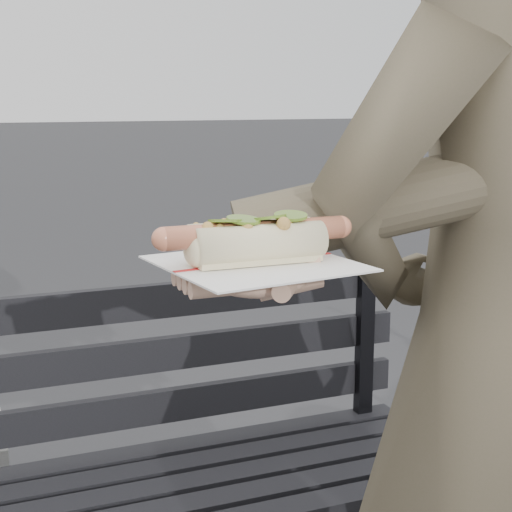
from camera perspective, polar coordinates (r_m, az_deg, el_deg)
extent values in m
cylinder|color=black|center=(2.22, 7.83, -17.39)|extent=(0.04, 0.04, 0.45)
cube|color=black|center=(1.75, -9.25, -16.96)|extent=(1.50, 0.07, 0.03)
cube|color=black|center=(1.83, -9.91, -15.67)|extent=(1.50, 0.07, 0.03)
cube|color=black|center=(1.91, -10.50, -14.48)|extent=(1.50, 0.07, 0.03)
cube|color=black|center=(2.06, 7.90, -6.24)|extent=(0.04, 0.03, 0.42)
cube|color=black|center=(1.89, -10.80, -11.24)|extent=(1.50, 0.02, 0.08)
cube|color=black|center=(1.85, -10.95, -7.51)|extent=(1.50, 0.02, 0.08)
cube|color=black|center=(1.81, -11.11, -3.61)|extent=(1.50, 0.02, 0.08)
imported|color=#4D4733|center=(1.19, 17.83, -8.63)|extent=(0.69, 0.49, 1.79)
cylinder|color=#4D4733|center=(1.03, 12.45, 4.53)|extent=(0.51, 0.23, 0.19)
cylinder|color=#D8A384|center=(0.86, 2.23, -0.99)|extent=(0.09, 0.08, 0.07)
ellipsoid|color=#D8A384|center=(0.83, 0.00, -1.68)|extent=(0.10, 0.11, 0.03)
cylinder|color=#D8A384|center=(0.79, -2.90, -2.35)|extent=(0.05, 0.02, 0.02)
cylinder|color=#D8A384|center=(0.81, -3.37, -2.03)|extent=(0.05, 0.02, 0.02)
cylinder|color=#D8A384|center=(0.82, -3.81, -1.72)|extent=(0.05, 0.02, 0.02)
cylinder|color=#D8A384|center=(0.84, -4.24, -1.43)|extent=(0.05, 0.02, 0.02)
cylinder|color=#D8A384|center=(0.79, 2.17, -2.33)|extent=(0.04, 0.05, 0.02)
cube|color=white|center=(0.83, 0.00, -0.54)|extent=(0.21, 0.21, 0.00)
cube|color=#B21E1E|center=(0.83, 0.00, -0.43)|extent=(0.19, 0.03, 0.00)
cylinder|color=#CB704E|center=(0.82, 0.00, 1.70)|extent=(0.20, 0.02, 0.02)
sphere|color=#CB704E|center=(0.79, -6.73, 1.23)|extent=(0.03, 0.02, 0.02)
sphere|color=#CB704E|center=(0.86, 6.16, 2.12)|extent=(0.03, 0.02, 0.02)
sphere|color=#9E6B2D|center=(0.83, -1.25, 2.49)|extent=(0.01, 0.01, 0.01)
sphere|color=#9E6B2D|center=(0.80, -2.66, 2.05)|extent=(0.01, 0.01, 0.01)
sphere|color=#9E6B2D|center=(0.81, 0.00, 2.32)|extent=(0.01, 0.01, 0.01)
sphere|color=#9E6B2D|center=(0.78, -2.90, 1.41)|extent=(0.01, 0.01, 0.01)
sphere|color=#9E6B2D|center=(0.82, -4.38, 2.20)|extent=(0.01, 0.01, 0.01)
sphere|color=#9E6B2D|center=(0.83, 2.05, 1.97)|extent=(0.01, 0.01, 0.01)
sphere|color=#9E6B2D|center=(0.82, -3.24, 1.90)|extent=(0.01, 0.01, 0.01)
sphere|color=#9E6B2D|center=(0.80, -3.89, 1.67)|extent=(0.01, 0.01, 0.01)
sphere|color=#9E6B2D|center=(0.83, 1.38, 2.24)|extent=(0.01, 0.01, 0.01)
sphere|color=#9E6B2D|center=(0.85, 1.73, 2.22)|extent=(0.01, 0.01, 0.01)
sphere|color=#9E6B2D|center=(0.83, 0.27, 2.39)|extent=(0.01, 0.01, 0.01)
sphere|color=#9E6B2D|center=(0.81, -1.13, 2.31)|extent=(0.01, 0.01, 0.01)
sphere|color=#9E6B2D|center=(0.83, 1.86, 2.19)|extent=(0.01, 0.01, 0.01)
sphere|color=#9E6B2D|center=(0.81, -2.32, 2.36)|extent=(0.01, 0.01, 0.01)
sphere|color=#9E6B2D|center=(0.84, -0.23, 2.44)|extent=(0.01, 0.01, 0.01)
sphere|color=#9E6B2D|center=(0.83, -1.61, 2.17)|extent=(0.01, 0.01, 0.01)
sphere|color=#9E6B2D|center=(0.83, 2.03, 2.55)|extent=(0.01, 0.01, 0.01)
sphere|color=#9E6B2D|center=(0.85, 1.82, 2.63)|extent=(0.01, 0.01, 0.01)
sphere|color=#9E6B2D|center=(0.82, -1.99, 1.82)|extent=(0.01, 0.01, 0.01)
sphere|color=#9E6B2D|center=(0.85, 2.57, 2.33)|extent=(0.01, 0.01, 0.01)
sphere|color=#9E6B2D|center=(0.85, 2.03, 2.34)|extent=(0.01, 0.01, 0.01)
sphere|color=#9E6B2D|center=(0.82, -2.99, 2.31)|extent=(0.01, 0.01, 0.01)
sphere|color=#9E6B2D|center=(0.81, 2.02, 2.35)|extent=(0.01, 0.01, 0.01)
sphere|color=#9E6B2D|center=(0.82, 1.81, 2.04)|extent=(0.01, 0.01, 0.01)
sphere|color=#9E6B2D|center=(0.82, 2.80, 1.95)|extent=(0.01, 0.01, 0.01)
sphere|color=#9E6B2D|center=(0.80, -0.66, 2.01)|extent=(0.01, 0.01, 0.01)
sphere|color=#9E6B2D|center=(0.80, -3.52, 2.05)|extent=(0.01, 0.01, 0.01)
sphere|color=#9E6B2D|center=(0.83, -0.92, 2.37)|extent=(0.01, 0.01, 0.01)
sphere|color=#9E6B2D|center=(0.82, 2.40, 2.44)|extent=(0.01, 0.01, 0.01)
sphere|color=#9E6B2D|center=(0.83, 1.71, 2.02)|extent=(0.01, 0.01, 0.01)
cylinder|color=#5A7E22|center=(0.81, -2.25, 2.56)|extent=(0.04, 0.04, 0.01)
cylinder|color=#5A7E22|center=(0.81, -0.91, 2.66)|extent=(0.04, 0.04, 0.01)
cylinder|color=#5A7E22|center=(0.82, 1.00, 2.82)|extent=(0.04, 0.04, 0.01)
cylinder|color=#5A7E22|center=(0.83, 2.54, 2.95)|extent=(0.04, 0.04, 0.01)
cube|color=brown|center=(3.14, 15.09, -13.14)|extent=(0.09, 0.08, 0.00)
cube|color=brown|center=(3.12, -0.93, -12.95)|extent=(0.10, 0.09, 0.00)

